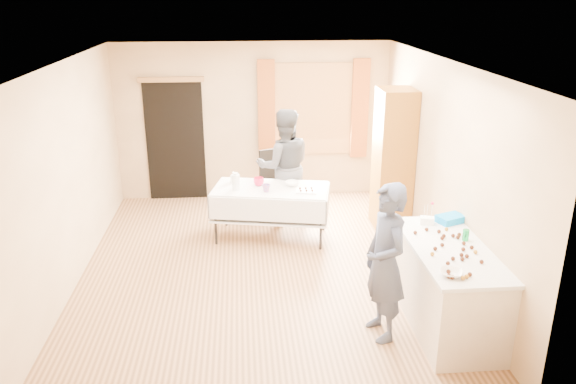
{
  "coord_description": "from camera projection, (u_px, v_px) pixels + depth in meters",
  "views": [
    {
      "loc": [
        -0.21,
        -6.45,
        3.37
      ],
      "look_at": [
        0.35,
        0.0,
        1.03
      ],
      "focal_mm": 35.0,
      "sensor_mm": 36.0,
      "label": 1
    }
  ],
  "objects": [
    {
      "name": "blue_basket",
      "position": [
        451.0,
        219.0,
        6.28
      ],
      "size": [
        0.35,
        0.3,
        0.08
      ],
      "primitive_type": "cube",
      "rotation": [
        0.0,
        0.0,
        0.39
      ],
      "color": "#067BD4",
      "rests_on": "counter"
    },
    {
      "name": "window_frame",
      "position": [
        313.0,
        109.0,
        9.32
      ],
      "size": [
        1.32,
        0.06,
        1.52
      ],
      "primitive_type": "cube",
      "color": "olive",
      "rests_on": "wall_back"
    },
    {
      "name": "floor",
      "position": [
        261.0,
        269.0,
        7.2
      ],
      "size": [
        4.5,
        5.5,
        0.02
      ],
      "primitive_type": "cube",
      "color": "#9E7047",
      "rests_on": "ground"
    },
    {
      "name": "bottle",
      "position": [
        233.0,
        177.0,
        8.07
      ],
      "size": [
        0.11,
        0.11,
        0.16
      ],
      "primitive_type": "imported",
      "rotation": [
        0.0,
        0.0,
        -0.27
      ],
      "color": "white",
      "rests_on": "party_table"
    },
    {
      "name": "cup_red",
      "position": [
        259.0,
        182.0,
        7.95
      ],
      "size": [
        0.25,
        0.25,
        0.11
      ],
      "primitive_type": "imported",
      "rotation": [
        0.0,
        0.0,
        -0.4
      ],
      "color": "#D71844",
      "rests_on": "party_table"
    },
    {
      "name": "counter",
      "position": [
        447.0,
        287.0,
        5.84
      ],
      "size": [
        0.79,
        1.66,
        0.91
      ],
      "color": "beige",
      "rests_on": "floor"
    },
    {
      "name": "cup_rainbow",
      "position": [
        266.0,
        188.0,
        7.7
      ],
      "size": [
        0.21,
        0.21,
        0.11
      ],
      "primitive_type": "imported",
      "rotation": [
        0.0,
        0.0,
        -0.52
      ],
      "color": "red",
      "rests_on": "party_table"
    },
    {
      "name": "doorway",
      "position": [
        175.0,
        141.0,
        9.32
      ],
      "size": [
        0.95,
        0.04,
        2.0
      ],
      "primitive_type": "cube",
      "color": "black",
      "rests_on": "floor"
    },
    {
      "name": "soda_can",
      "position": [
        466.0,
        235.0,
        5.82
      ],
      "size": [
        0.09,
        0.09,
        0.12
      ],
      "primitive_type": "cylinder",
      "rotation": [
        0.0,
        0.0,
        0.41
      ],
      "color": "#118F3C",
      "rests_on": "counter"
    },
    {
      "name": "girl",
      "position": [
        385.0,
        263.0,
        5.55
      ],
      "size": [
        0.76,
        0.64,
        1.65
      ],
      "primitive_type": "imported",
      "rotation": [
        0.0,
        0.0,
        -1.36
      ],
      "color": "#2A314A",
      "rests_on": "floor"
    },
    {
      "name": "wall_right",
      "position": [
        442.0,
        167.0,
        6.94
      ],
      "size": [
        0.02,
        5.5,
        2.6
      ],
      "primitive_type": "cube",
      "color": "tan",
      "rests_on": "floor"
    },
    {
      "name": "woman",
      "position": [
        284.0,
        166.0,
        8.4
      ],
      "size": [
        0.91,
        0.74,
        1.75
      ],
      "primitive_type": "imported",
      "rotation": [
        0.0,
        0.0,
        3.19
      ],
      "color": "black",
      "rests_on": "floor"
    },
    {
      "name": "ceiling",
      "position": [
        257.0,
        61.0,
        6.31
      ],
      "size": [
        4.5,
        5.5,
        0.02
      ],
      "primitive_type": "cube",
      "color": "white",
      "rests_on": "floor"
    },
    {
      "name": "cabinet",
      "position": [
        393.0,
        160.0,
        8.17
      ],
      "size": [
        0.5,
        0.6,
        2.07
      ],
      "primitive_type": "cube",
      "color": "brown",
      "rests_on": "floor"
    },
    {
      "name": "chair",
      "position": [
        276.0,
        194.0,
        8.94
      ],
      "size": [
        0.54,
        0.54,
        1.0
      ],
      "rotation": [
        0.0,
        0.0,
        0.38
      ],
      "color": "black",
      "rests_on": "floor"
    },
    {
      "name": "pastry_tray",
      "position": [
        306.0,
        191.0,
        7.71
      ],
      "size": [
        0.31,
        0.24,
        0.02
      ],
      "primitive_type": "cube",
      "rotation": [
        0.0,
        0.0,
        -0.17
      ],
      "color": "white",
      "rests_on": "party_table"
    },
    {
      "name": "wall_left",
      "position": [
        67.0,
        177.0,
        6.58
      ],
      "size": [
        0.02,
        5.5,
        2.6
      ],
      "primitive_type": "cube",
      "color": "tan",
      "rests_on": "floor"
    },
    {
      "name": "door_lintel",
      "position": [
        171.0,
        80.0,
        8.94
      ],
      "size": [
        1.05,
        0.06,
        0.08
      ],
      "primitive_type": "cube",
      "color": "olive",
      "rests_on": "wall_back"
    },
    {
      "name": "party_table",
      "position": [
        271.0,
        208.0,
        7.97
      ],
      "size": [
        1.76,
        1.14,
        0.75
      ],
      "rotation": [
        0.0,
        0.0,
        -0.2
      ],
      "color": "black",
      "rests_on": "floor"
    },
    {
      "name": "foam_block",
      "position": [
        427.0,
        221.0,
        6.24
      ],
      "size": [
        0.17,
        0.14,
        0.08
      ],
      "primitive_type": "cube",
      "rotation": [
        0.0,
        0.0,
        -0.29
      ],
      "color": "white",
      "rests_on": "counter"
    },
    {
      "name": "cake_balls",
      "position": [
        453.0,
        251.0,
        5.55
      ],
      "size": [
        0.5,
        1.13,
        0.04
      ],
      "color": "#3F2314",
      "rests_on": "counter"
    },
    {
      "name": "curtain_left",
      "position": [
        266.0,
        110.0,
        9.21
      ],
      "size": [
        0.28,
        0.06,
        1.65
      ],
      "primitive_type": "cube",
      "color": "brown",
      "rests_on": "wall_back"
    },
    {
      "name": "mixing_bowl",
      "position": [
        451.0,
        273.0,
        5.11
      ],
      "size": [
        0.36,
        0.36,
        0.05
      ],
      "primitive_type": "imported",
      "rotation": [
        0.0,
        0.0,
        -0.42
      ],
      "color": "white",
      "rests_on": "counter"
    },
    {
      "name": "wall_front",
      "position": [
        273.0,
        285.0,
        4.17
      ],
      "size": [
        4.5,
        0.02,
        2.6
      ],
      "primitive_type": "cube",
      "color": "tan",
      "rests_on": "floor"
    },
    {
      "name": "curtain_right",
      "position": [
        360.0,
        109.0,
        9.34
      ],
      "size": [
        0.28,
        0.06,
        1.65
      ],
      "primitive_type": "cube",
      "color": "brown",
      "rests_on": "wall_back"
    },
    {
      "name": "small_bowl",
      "position": [
        292.0,
        184.0,
        7.95
      ],
      "size": [
        0.25,
        0.25,
        0.06
      ],
      "primitive_type": "imported",
      "rotation": [
        0.0,
        0.0,
        -0.14
      ],
      "color": "white",
      "rests_on": "party_table"
    },
    {
      "name": "pitcher",
      "position": [
        236.0,
        182.0,
        7.76
      ],
      "size": [
        0.12,
        0.12,
        0.22
      ],
      "primitive_type": "cylinder",
      "rotation": [
        0.0,
        0.0,
        -0.08
      ],
      "color": "silver",
      "rests_on": "party_table"
    },
    {
      "name": "window_pane",
      "position": [
        313.0,
        109.0,
        9.31
      ],
      "size": [
        1.2,
        0.02,
        1.4
      ],
      "primitive_type": "cube",
      "color": "white",
      "rests_on": "wall_back"
    },
    {
      "name": "wall_back",
      "position": [
        253.0,
        121.0,
        9.35
      ],
      "size": [
        4.5,
        0.02,
        2.6
      ],
      "primitive_type": "cube",
      "color": "tan",
      "rests_on": "floor"
    }
  ]
}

